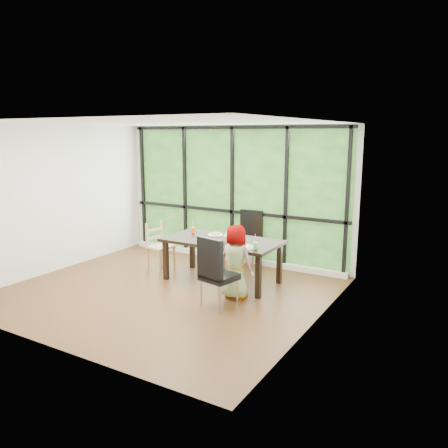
{
  "coord_description": "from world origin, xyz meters",
  "views": [
    {
      "loc": [
        4.31,
        -5.49,
        2.54
      ],
      "look_at": [
        0.62,
        0.8,
        1.05
      ],
      "focal_mm": 35.65,
      "sensor_mm": 36.0,
      "label": 1
    }
  ],
  "objects_px": {
    "child_older": "(236,262)",
    "orange_cup": "(193,230)",
    "chair_window_leather": "(248,239)",
    "tissue_box": "(228,239)",
    "chair_interior_leather": "(219,272)",
    "plate_near": "(243,246)",
    "dining_table": "(222,260)",
    "child_toddler": "(239,249)",
    "plate_far": "(215,235)",
    "green_cup": "(255,246)",
    "chair_end_beech": "(161,247)"
  },
  "relations": [
    {
      "from": "chair_window_leather",
      "to": "tissue_box",
      "type": "distance_m",
      "value": 1.2
    },
    {
      "from": "chair_end_beech",
      "to": "orange_cup",
      "type": "distance_m",
      "value": 0.74
    },
    {
      "from": "child_toddler",
      "to": "orange_cup",
      "type": "height_order",
      "value": "child_toddler"
    },
    {
      "from": "chair_end_beech",
      "to": "child_older",
      "type": "bearing_deg",
      "value": -96.64
    },
    {
      "from": "dining_table",
      "to": "chair_window_leather",
      "type": "relative_size",
      "value": 1.86
    },
    {
      "from": "green_cup",
      "to": "chair_interior_leather",
      "type": "bearing_deg",
      "value": -108.3
    },
    {
      "from": "plate_far",
      "to": "orange_cup",
      "type": "bearing_deg",
      "value": -173.97
    },
    {
      "from": "dining_table",
      "to": "green_cup",
      "type": "height_order",
      "value": "green_cup"
    },
    {
      "from": "chair_window_leather",
      "to": "green_cup",
      "type": "height_order",
      "value": "chair_window_leather"
    },
    {
      "from": "tissue_box",
      "to": "child_older",
      "type": "bearing_deg",
      "value": -48.05
    },
    {
      "from": "plate_far",
      "to": "tissue_box",
      "type": "distance_m",
      "value": 0.58
    },
    {
      "from": "chair_end_beech",
      "to": "child_older",
      "type": "relative_size",
      "value": 0.77
    },
    {
      "from": "child_toddler",
      "to": "chair_end_beech",
      "type": "bearing_deg",
      "value": -173.3
    },
    {
      "from": "chair_interior_leather",
      "to": "chair_end_beech",
      "type": "relative_size",
      "value": 1.2
    },
    {
      "from": "plate_far",
      "to": "plate_near",
      "type": "distance_m",
      "value": 0.93
    },
    {
      "from": "orange_cup",
      "to": "green_cup",
      "type": "relative_size",
      "value": 0.93
    },
    {
      "from": "chair_window_leather",
      "to": "plate_far",
      "type": "xyz_separation_m",
      "value": [
        -0.24,
        -0.8,
        0.22
      ]
    },
    {
      "from": "child_older",
      "to": "orange_cup",
      "type": "xyz_separation_m",
      "value": [
        -1.31,
        0.75,
        0.22
      ]
    },
    {
      "from": "dining_table",
      "to": "plate_far",
      "type": "xyz_separation_m",
      "value": [
        -0.27,
        0.22,
        0.38
      ]
    },
    {
      "from": "chair_interior_leather",
      "to": "tissue_box",
      "type": "xyz_separation_m",
      "value": [
        -0.36,
        0.89,
        0.27
      ]
    },
    {
      "from": "dining_table",
      "to": "chair_window_leather",
      "type": "distance_m",
      "value": 1.04
    },
    {
      "from": "chair_interior_leather",
      "to": "plate_near",
      "type": "distance_m",
      "value": 0.8
    },
    {
      "from": "child_toddler",
      "to": "green_cup",
      "type": "xyz_separation_m",
      "value": [
        0.79,
        -0.91,
        0.36
      ]
    },
    {
      "from": "child_older",
      "to": "tissue_box",
      "type": "relative_size",
      "value": 8.53
    },
    {
      "from": "tissue_box",
      "to": "chair_interior_leather",
      "type": "bearing_deg",
      "value": -67.83
    },
    {
      "from": "chair_interior_leather",
      "to": "child_toddler",
      "type": "height_order",
      "value": "chair_interior_leather"
    },
    {
      "from": "chair_window_leather",
      "to": "chair_end_beech",
      "type": "height_order",
      "value": "chair_window_leather"
    },
    {
      "from": "child_toddler",
      "to": "plate_near",
      "type": "xyz_separation_m",
      "value": [
        0.54,
        -0.85,
        0.31
      ]
    },
    {
      "from": "dining_table",
      "to": "child_older",
      "type": "bearing_deg",
      "value": -44.01
    },
    {
      "from": "chair_interior_leather",
      "to": "plate_far",
      "type": "relative_size",
      "value": 4.06
    },
    {
      "from": "chair_end_beech",
      "to": "child_toddler",
      "type": "bearing_deg",
      "value": -55.26
    },
    {
      "from": "chair_interior_leather",
      "to": "child_older",
      "type": "bearing_deg",
      "value": -83.15
    },
    {
      "from": "child_toddler",
      "to": "child_older",
      "type": "relative_size",
      "value": 0.77
    },
    {
      "from": "dining_table",
      "to": "orange_cup",
      "type": "xyz_separation_m",
      "value": [
        -0.72,
        0.18,
        0.43
      ]
    },
    {
      "from": "dining_table",
      "to": "tissue_box",
      "type": "relative_size",
      "value": 14.6
    },
    {
      "from": "chair_window_leather",
      "to": "child_older",
      "type": "xyz_separation_m",
      "value": [
        0.62,
        -1.59,
        0.05
      ]
    },
    {
      "from": "chair_interior_leather",
      "to": "green_cup",
      "type": "distance_m",
      "value": 0.8
    },
    {
      "from": "child_toddler",
      "to": "green_cup",
      "type": "height_order",
      "value": "child_toddler"
    },
    {
      "from": "dining_table",
      "to": "tissue_box",
      "type": "xyz_separation_m",
      "value": [
        0.19,
        -0.13,
        0.43
      ]
    },
    {
      "from": "chair_window_leather",
      "to": "orange_cup",
      "type": "height_order",
      "value": "chair_window_leather"
    },
    {
      "from": "plate_far",
      "to": "orange_cup",
      "type": "xyz_separation_m",
      "value": [
        -0.44,
        -0.05,
        0.04
      ]
    },
    {
      "from": "dining_table",
      "to": "plate_far",
      "type": "relative_size",
      "value": 7.54
    },
    {
      "from": "plate_near",
      "to": "child_toddler",
      "type": "bearing_deg",
      "value": 122.07
    },
    {
      "from": "child_older",
      "to": "orange_cup",
      "type": "relative_size",
      "value": 11.28
    },
    {
      "from": "child_older",
      "to": "plate_near",
      "type": "height_order",
      "value": "child_older"
    },
    {
      "from": "chair_end_beech",
      "to": "dining_table",
      "type": "bearing_deg",
      "value": -79.86
    },
    {
      "from": "plate_near",
      "to": "green_cup",
      "type": "distance_m",
      "value": 0.27
    },
    {
      "from": "chair_window_leather",
      "to": "chair_interior_leather",
      "type": "xyz_separation_m",
      "value": [
        0.58,
        -2.04,
        0.0
      ]
    },
    {
      "from": "plate_near",
      "to": "chair_end_beech",
      "type": "bearing_deg",
      "value": 173.09
    },
    {
      "from": "child_toddler",
      "to": "orange_cup",
      "type": "distance_m",
      "value": 0.91
    }
  ]
}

